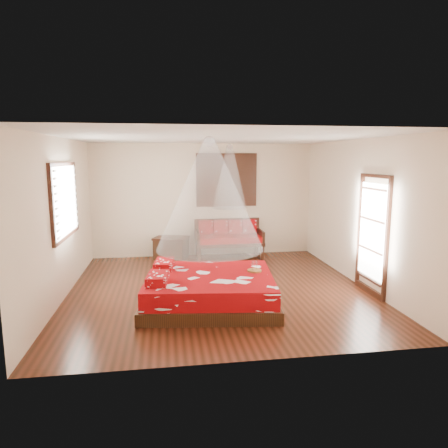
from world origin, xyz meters
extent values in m
cube|color=black|center=(0.00, 0.00, -0.01)|extent=(5.50, 5.50, 0.02)
cube|color=silver|center=(0.00, 0.00, 2.81)|extent=(5.50, 5.50, 0.02)
cube|color=beige|center=(-2.76, 0.00, 1.40)|extent=(0.02, 5.50, 2.80)
cube|color=beige|center=(2.76, 0.00, 1.40)|extent=(0.02, 5.50, 2.80)
cube|color=beige|center=(0.00, 2.76, 1.40)|extent=(5.50, 0.02, 2.80)
cube|color=beige|center=(0.00, -2.76, 1.40)|extent=(5.50, 0.02, 2.80)
cube|color=black|center=(-0.24, -0.73, 0.10)|extent=(2.40, 2.22, 0.20)
cube|color=#900408|center=(-0.24, -0.73, 0.35)|extent=(2.29, 2.11, 0.30)
cube|color=#900408|center=(-1.10, -1.04, 0.57)|extent=(0.38, 0.60, 0.15)
cube|color=#900408|center=(-1.00, -0.22, 0.57)|extent=(0.38, 0.60, 0.15)
cube|color=black|center=(-0.19, 1.99, 0.21)|extent=(0.08, 0.08, 0.42)
cube|color=black|center=(1.34, 1.99, 0.21)|extent=(0.08, 0.08, 0.42)
cube|color=black|center=(-0.19, 2.61, 0.21)|extent=(0.08, 0.08, 0.42)
cube|color=black|center=(1.34, 2.61, 0.21)|extent=(0.08, 0.08, 0.42)
cube|color=black|center=(0.57, 2.30, 0.38)|extent=(1.65, 0.73, 0.08)
cube|color=#940509|center=(0.57, 2.30, 0.49)|extent=(1.59, 0.67, 0.14)
cube|color=black|center=(0.57, 2.63, 0.67)|extent=(1.65, 0.06, 0.55)
cube|color=black|center=(-0.21, 2.30, 0.54)|extent=(0.06, 0.73, 0.30)
cube|color=black|center=(1.36, 2.30, 0.54)|extent=(0.06, 0.73, 0.30)
cube|color=#900408|center=(0.03, 2.51, 0.73)|extent=(0.35, 0.19, 0.36)
cube|color=#900408|center=(0.39, 2.51, 0.73)|extent=(0.35, 0.19, 0.36)
cube|color=#900408|center=(0.76, 2.51, 0.73)|extent=(0.35, 0.19, 0.36)
cube|color=#900408|center=(1.12, 2.51, 0.73)|extent=(0.35, 0.19, 0.36)
cube|color=black|center=(-0.84, 2.45, 0.24)|extent=(0.89, 0.76, 0.49)
cube|color=black|center=(-0.84, 2.45, 0.51)|extent=(0.94, 0.82, 0.05)
cube|color=black|center=(0.57, 2.72, 1.90)|extent=(1.52, 0.06, 1.32)
cube|color=black|center=(0.57, 2.71, 1.90)|extent=(1.35, 0.04, 1.10)
cube|color=black|center=(-2.72, 0.20, 1.70)|extent=(0.08, 1.74, 1.34)
cube|color=silver|center=(-2.68, 0.20, 1.70)|extent=(0.04, 1.54, 1.10)
cube|color=black|center=(2.72, -0.60, 1.05)|extent=(0.08, 1.02, 2.16)
cube|color=white|center=(2.70, -0.60, 1.15)|extent=(0.03, 0.82, 1.70)
cylinder|color=brown|center=(0.55, -0.64, 0.52)|extent=(0.24, 0.24, 0.03)
cone|color=white|center=(-0.24, -0.73, 1.85)|extent=(1.77, 1.77, 1.80)
cone|color=white|center=(0.57, 2.25, 2.00)|extent=(0.82, 0.82, 1.50)
camera|label=1|loc=(-0.96, -7.17, 2.44)|focal=32.00mm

